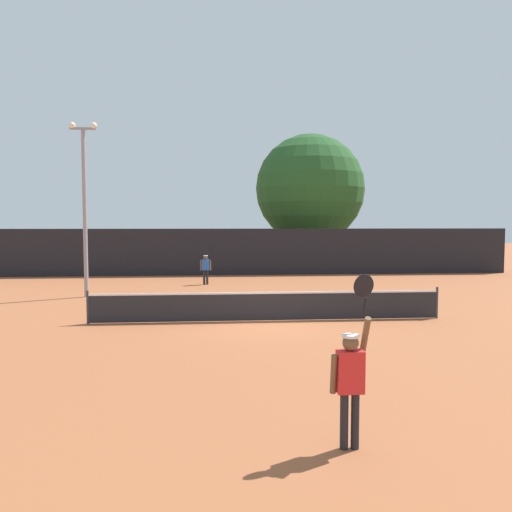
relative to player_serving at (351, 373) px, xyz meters
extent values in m
plane|color=#9E5633|center=(-0.19, 9.55, -1.10)|extent=(120.00, 120.00, 0.00)
cube|color=#232328|center=(-0.19, 9.55, -0.63)|extent=(11.60, 0.03, 0.91)
cube|color=white|center=(-0.19, 9.55, -0.17)|extent=(11.60, 0.04, 0.06)
cylinder|color=#333338|center=(-5.99, 9.55, -0.57)|extent=(0.08, 0.08, 1.07)
cylinder|color=#333338|center=(5.61, 9.55, -0.57)|extent=(0.08, 0.08, 1.07)
cube|color=black|center=(-0.19, 24.36, 0.34)|extent=(33.96, 0.12, 2.88)
cube|color=red|center=(-0.01, -0.01, 0.03)|extent=(0.38, 0.22, 0.61)
sphere|color=brown|center=(-0.01, -0.01, 0.44)|extent=(0.23, 0.23, 0.23)
cylinder|color=white|center=(-0.01, -0.01, 0.54)|extent=(0.24, 0.24, 0.04)
cylinder|color=black|center=(-0.09, -0.01, -0.69)|extent=(0.12, 0.12, 0.82)
cylinder|color=black|center=(0.07, -0.01, -0.69)|extent=(0.12, 0.12, 0.82)
cylinder|color=brown|center=(-0.25, -0.01, 0.00)|extent=(0.09, 0.17, 0.58)
cylinder|color=brown|center=(0.23, 0.07, 0.54)|extent=(0.09, 0.32, 0.56)
cylinder|color=black|center=(0.23, 0.13, 0.94)|extent=(0.04, 0.11, 0.28)
ellipsoid|color=black|center=(0.23, 0.19, 1.23)|extent=(0.30, 0.13, 0.36)
cube|color=blue|center=(-2.38, 19.66, -0.06)|extent=(0.38, 0.22, 0.56)
sphere|color=brown|center=(-2.38, 19.66, 0.32)|extent=(0.22, 0.22, 0.22)
cylinder|color=white|center=(-2.38, 19.66, 0.42)|extent=(0.23, 0.23, 0.04)
cylinder|color=black|center=(-2.46, 19.66, -0.72)|extent=(0.12, 0.12, 0.76)
cylinder|color=black|center=(-2.30, 19.66, -0.72)|extent=(0.12, 0.12, 0.76)
cylinder|color=brown|center=(-2.62, 19.66, -0.09)|extent=(0.09, 0.17, 0.54)
cylinder|color=brown|center=(-2.14, 19.66, -0.09)|extent=(0.09, 0.15, 0.54)
sphere|color=#CCE033|center=(0.72, 12.73, -1.07)|extent=(0.07, 0.07, 0.07)
cylinder|color=gray|center=(-7.51, 15.61, 2.51)|extent=(0.18, 0.18, 7.22)
cube|color=gray|center=(-7.51, 15.61, 6.17)|extent=(1.10, 0.10, 0.10)
sphere|color=#F2EDCC|center=(-7.96, 15.61, 6.30)|extent=(0.28, 0.28, 0.28)
sphere|color=#F2EDCC|center=(-7.06, 15.61, 6.30)|extent=(0.28, 0.28, 0.28)
cylinder|color=brown|center=(5.00, 29.46, 0.27)|extent=(0.56, 0.56, 2.74)
sphere|color=#235123|center=(5.00, 29.46, 4.58)|extent=(7.83, 7.83, 7.83)
cube|color=red|center=(-7.93, 30.03, -0.50)|extent=(1.91, 4.20, 0.90)
cube|color=#2D333D|center=(-7.93, 29.73, 0.27)|extent=(1.70, 2.20, 0.64)
cylinder|color=black|center=(-8.78, 31.43, -0.80)|extent=(0.22, 0.60, 0.60)
cylinder|color=black|center=(-7.08, 31.43, -0.80)|extent=(0.22, 0.60, 0.60)
cylinder|color=black|center=(-8.78, 28.63, -0.80)|extent=(0.22, 0.60, 0.60)
cylinder|color=black|center=(-7.08, 28.63, -0.80)|extent=(0.22, 0.60, 0.60)
cube|color=red|center=(9.40, 32.47, -0.50)|extent=(2.08, 4.28, 0.90)
cube|color=#2D333D|center=(9.40, 32.17, 0.27)|extent=(1.80, 2.27, 0.64)
cylinder|color=black|center=(8.55, 33.87, -0.80)|extent=(0.22, 0.60, 0.60)
cylinder|color=black|center=(10.25, 33.87, -0.80)|extent=(0.22, 0.60, 0.60)
cylinder|color=black|center=(8.55, 31.07, -0.80)|extent=(0.22, 0.60, 0.60)
cylinder|color=black|center=(10.25, 31.07, -0.80)|extent=(0.22, 0.60, 0.60)
camera|label=1|loc=(-1.94, -6.98, 2.14)|focal=35.63mm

